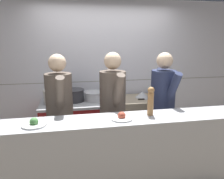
{
  "coord_description": "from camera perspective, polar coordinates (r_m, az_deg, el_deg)",
  "views": [
    {
      "loc": [
        -0.64,
        -2.53,
        1.89
      ],
      "look_at": [
        -0.02,
        0.67,
        1.15
      ],
      "focal_mm": 35.0,
      "sensor_mm": 36.0,
      "label": 1
    }
  ],
  "objects": [
    {
      "name": "wall_back_tiled",
      "position": [
        4.04,
        -1.68,
        4.42
      ],
      "size": [
        8.0,
        0.06,
        2.6
      ],
      "color": "silver",
      "rests_on": "ground_plane"
    },
    {
      "name": "pass_counter",
      "position": [
        2.71,
        2.69,
        -17.86
      ],
      "size": [
        3.03,
        0.45,
        1.03
      ],
      "color": "#B7BABF",
      "rests_on": "ground_plane"
    },
    {
      "name": "oven_range",
      "position": [
        3.83,
        -9.41,
        -9.55
      ],
      "size": [
        1.14,
        0.71,
        0.88
      ],
      "color": "maroon",
      "rests_on": "ground_plane"
    },
    {
      "name": "braising_pot",
      "position": [
        3.71,
        -4.57,
        -1.66
      ],
      "size": [
        0.36,
        0.36,
        0.15
      ],
      "color": "#B7BABF",
      "rests_on": "oven_range"
    },
    {
      "name": "chef_line",
      "position": [
        3.27,
        12.99,
        -4.08
      ],
      "size": [
        0.41,
        0.76,
        1.72
      ],
      "rotation": [
        0.0,
        0.0,
        0.18
      ],
      "color": "black",
      "rests_on": "ground_plane"
    },
    {
      "name": "prep_counter",
      "position": [
        4.0,
        6.61,
        -8.48
      ],
      "size": [
        0.96,
        0.65,
        0.89
      ],
      "color": "gray",
      "rests_on": "ground_plane"
    },
    {
      "name": "stock_pot",
      "position": [
        3.65,
        -15.11,
        -1.71
      ],
      "size": [
        0.32,
        0.32,
        0.23
      ],
      "color": "beige",
      "rests_on": "oven_range"
    },
    {
      "name": "chefs_knife",
      "position": [
        3.79,
        9.28,
        -2.52
      ],
      "size": [
        0.41,
        0.06,
        0.02
      ],
      "color": "#B7BABF",
      "rests_on": "prep_counter"
    },
    {
      "name": "chef_head_cook",
      "position": [
        3.0,
        -13.46,
        -5.65
      ],
      "size": [
        0.39,
        0.75,
        1.72
      ],
      "rotation": [
        0.0,
        0.0,
        0.12
      ],
      "color": "black",
      "rests_on": "ground_plane"
    },
    {
      "name": "plated_dish_appetiser",
      "position": [
        2.46,
        2.53,
        -7.24
      ],
      "size": [
        0.25,
        0.25,
        0.09
      ],
      "color": "white",
      "rests_on": "pass_counter"
    },
    {
      "name": "pepper_mill",
      "position": [
        2.57,
        10.06,
        -2.83
      ],
      "size": [
        0.08,
        0.08,
        0.34
      ],
      "color": "#AD7A47",
      "rests_on": "pass_counter"
    },
    {
      "name": "plated_dish_main",
      "position": [
        2.41,
        -19.67,
        -8.38
      ],
      "size": [
        0.25,
        0.25,
        0.09
      ],
      "color": "white",
      "rests_on": "pass_counter"
    },
    {
      "name": "sauce_pot",
      "position": [
        3.71,
        -9.98,
        -1.42
      ],
      "size": [
        0.36,
        0.36,
        0.2
      ],
      "color": "#2D2D33",
      "rests_on": "oven_range"
    },
    {
      "name": "mixing_bowl_steel",
      "position": [
        3.9,
        7.91,
        -1.3
      ],
      "size": [
        0.24,
        0.24,
        0.11
      ],
      "color": "#B7BABF",
      "rests_on": "prep_counter"
    },
    {
      "name": "chef_sous",
      "position": [
        3.02,
        0.16,
        -5.01
      ],
      "size": [
        0.39,
        0.76,
        1.74
      ],
      "rotation": [
        0.0,
        0.0,
        0.12
      ],
      "color": "black",
      "rests_on": "ground_plane"
    }
  ]
}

